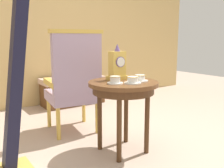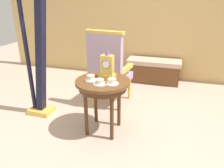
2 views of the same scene
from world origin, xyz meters
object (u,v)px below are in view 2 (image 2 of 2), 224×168
(teacup_left, at_px, (91,78))
(harp, at_px, (37,65))
(teacup_right, at_px, (100,82))
(mantel_clock, at_px, (107,66))
(armchair, at_px, (108,68))
(teacup_center, at_px, (112,82))
(side_table, at_px, (103,87))
(window_bench, at_px, (153,71))

(teacup_left, distance_m, harp, 0.86)
(teacup_right, bearing_deg, mantel_clock, 87.49)
(teacup_left, bearing_deg, teacup_right, -29.98)
(teacup_right, distance_m, mantel_clock, 0.27)
(teacup_right, distance_m, armchair, 0.83)
(teacup_center, xyz_separation_m, armchair, (-0.29, 0.76, -0.10))
(side_table, xyz_separation_m, window_bench, (0.39, 1.86, -0.36))
(teacup_center, bearing_deg, teacup_right, -157.67)
(harp, bearing_deg, armchair, 34.20)
(teacup_center, distance_m, mantel_clock, 0.25)
(side_table, bearing_deg, armchair, 102.71)
(teacup_left, relative_size, teacup_right, 0.94)
(side_table, xyz_separation_m, teacup_left, (-0.12, -0.05, 0.12))
(side_table, height_order, harp, harp)
(teacup_left, height_order, armchair, armchair)
(mantel_clock, relative_size, armchair, 0.29)
(teacup_center, height_order, armchair, armchair)
(harp, bearing_deg, mantel_clock, -1.32)
(harp, relative_size, window_bench, 1.76)
(mantel_clock, xyz_separation_m, window_bench, (0.37, 1.74, -0.58))
(window_bench, bearing_deg, mantel_clock, -102.01)
(teacup_left, relative_size, window_bench, 0.14)
(teacup_center, distance_m, harp, 1.11)
(mantel_clock, height_order, window_bench, mantel_clock)
(side_table, height_order, teacup_center, teacup_center)
(teacup_left, xyz_separation_m, armchair, (-0.03, 0.74, -0.10))
(teacup_center, height_order, harp, harp)
(teacup_center, height_order, mantel_clock, mantel_clock)
(teacup_center, distance_m, window_bench, 2.00)
(teacup_right, height_order, mantel_clock, mantel_clock)
(side_table, relative_size, mantel_clock, 1.98)
(teacup_left, relative_size, teacup_center, 0.93)
(harp, bearing_deg, window_bench, 51.88)
(teacup_center, relative_size, armchair, 0.13)
(teacup_left, xyz_separation_m, harp, (-0.83, 0.19, 0.02))
(teacup_left, xyz_separation_m, teacup_right, (0.13, -0.08, -0.00))
(teacup_center, bearing_deg, window_bench, 82.48)
(side_table, distance_m, window_bench, 1.93)
(side_table, height_order, armchair, armchair)
(side_table, bearing_deg, window_bench, 78.19)
(side_table, height_order, window_bench, side_table)
(harp, distance_m, window_bench, 2.24)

